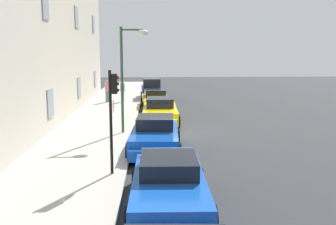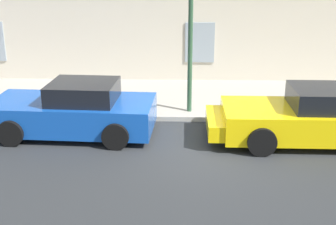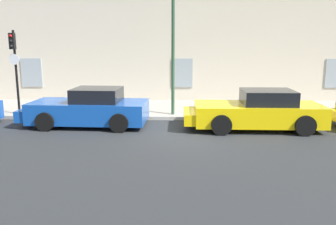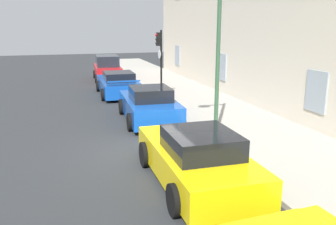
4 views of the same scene
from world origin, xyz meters
TOP-DOWN VIEW (x-y plane):
  - ground_plane at (0.00, 0.00)m, footprint 80.00×80.00m
  - sidewalk at (0.00, 4.21)m, footprint 60.00×4.34m
  - sportscar_yellow_flank at (-3.80, 1.02)m, footprint 4.88×2.37m
  - sportscar_white_middle at (2.58, 0.65)m, footprint 5.07×2.25m

SIDE VIEW (x-z plane):
  - ground_plane at x=0.00m, z-range 0.00..0.00m
  - sidewalk at x=0.00m, z-range 0.00..0.14m
  - sportscar_yellow_flank at x=-3.80m, z-range -0.10..1.37m
  - sportscar_white_middle at x=2.58m, z-range -0.09..1.37m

